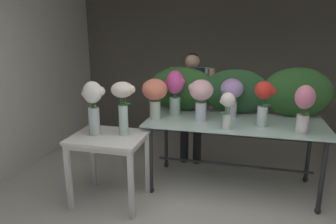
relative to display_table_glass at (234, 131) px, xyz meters
The scene contains 16 objects.
ground_plane 0.81m from the display_table_glass, 144.88° to the left, with size 7.90×7.90×0.00m, color beige.
wall_back 2.08m from the display_table_glass, 97.65° to the left, with size 5.32×0.12×2.65m, color #5B564C.
wall_left 2.99m from the display_table_glass, behind, with size 0.12×3.71×2.65m, color silver.
display_table_glass is the anchor object (origin of this frame).
side_table_white 1.48m from the display_table_glass, 153.25° to the right, with size 0.79×0.64×0.79m.
florist 0.92m from the display_table_glass, 135.18° to the left, with size 0.63×0.24×1.60m.
foliage_backdrop 0.55m from the display_table_glass, 97.96° to the left, with size 2.28×0.29×0.61m.
vase_lilac_dahlias 0.45m from the display_table_glass, 111.01° to the left, with size 0.27×0.27×0.48m.
vase_blush_stock 0.60m from the display_table_glass, 167.70° to the right, with size 0.29×0.28×0.49m.
vase_rosy_tulips 0.86m from the display_table_glass, 24.30° to the right, with size 0.20×0.20×0.51m.
vase_coral_freesia 1.05m from the display_table_glass, behind, with size 0.30×0.30×0.49m.
vase_ivory_ranunculus 0.51m from the display_table_glass, 102.32° to the right, with size 0.17×0.16×0.40m.
vase_scarlet_carnations 0.55m from the display_table_glass, 26.84° to the right, with size 0.23×0.20×0.51m.
vase_fuchsia_roses 0.88m from the display_table_glass, behind, with size 0.26×0.22×0.56m.
vase_white_roses_tall 1.67m from the display_table_glass, 155.72° to the right, with size 0.25×0.20×0.59m.
vase_cream_lisianthus_tall 1.38m from the display_table_glass, 152.53° to the right, with size 0.27×0.24×0.59m.
Camera 1 is at (0.34, -1.98, 1.91)m, focal length 32.99 mm.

